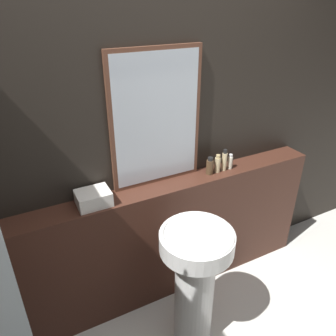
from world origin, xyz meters
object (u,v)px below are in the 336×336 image
(lotion_bottle, at_px, (224,161))
(body_wash_bottle, at_px, (230,162))
(pedestal_sink, at_px, (195,277))
(towel_stack, at_px, (93,198))
(shampoo_bottle, at_px, (210,166))
(conditioner_bottle, at_px, (218,164))
(mirror, at_px, (156,120))

(lotion_bottle, height_order, body_wash_bottle, lotion_bottle)
(pedestal_sink, xyz_separation_m, towel_stack, (-0.47, 0.47, 0.46))
(shampoo_bottle, relative_size, conditioner_bottle, 0.96)
(mirror, distance_m, towel_stack, 0.63)
(pedestal_sink, height_order, shampoo_bottle, shampoo_bottle)
(pedestal_sink, bearing_deg, shampoo_bottle, 50.09)
(pedestal_sink, relative_size, lotion_bottle, 5.45)
(mirror, height_order, shampoo_bottle, mirror)
(towel_stack, height_order, conditioner_bottle, conditioner_bottle)
(conditioner_bottle, bearing_deg, shampoo_bottle, 180.00)
(mirror, xyz_separation_m, lotion_bottle, (0.51, -0.08, -0.37))
(pedestal_sink, distance_m, mirror, 1.02)
(conditioner_bottle, distance_m, body_wash_bottle, 0.12)
(lotion_bottle, bearing_deg, conditioner_bottle, 180.00)
(mirror, relative_size, body_wash_bottle, 7.74)
(towel_stack, bearing_deg, pedestal_sink, -45.30)
(towel_stack, bearing_deg, body_wash_bottle, 0.00)
(lotion_bottle, bearing_deg, pedestal_sink, -137.85)
(conditioner_bottle, relative_size, lotion_bottle, 0.82)
(conditioner_bottle, height_order, lotion_bottle, lotion_bottle)
(shampoo_bottle, relative_size, lotion_bottle, 0.79)
(mirror, bearing_deg, shampoo_bottle, -12.19)
(shampoo_bottle, xyz_separation_m, body_wash_bottle, (0.18, 0.00, -0.01))
(pedestal_sink, xyz_separation_m, mirror, (0.01, 0.55, 0.86))
(shampoo_bottle, bearing_deg, body_wash_bottle, 0.00)
(mirror, distance_m, body_wash_bottle, 0.69)
(mirror, bearing_deg, pedestal_sink, -91.30)
(shampoo_bottle, relative_size, body_wash_bottle, 1.13)
(pedestal_sink, distance_m, body_wash_bottle, 0.88)
(conditioner_bottle, bearing_deg, lotion_bottle, 0.00)
(body_wash_bottle, bearing_deg, conditioner_bottle, -180.00)
(shampoo_bottle, height_order, lotion_bottle, lotion_bottle)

